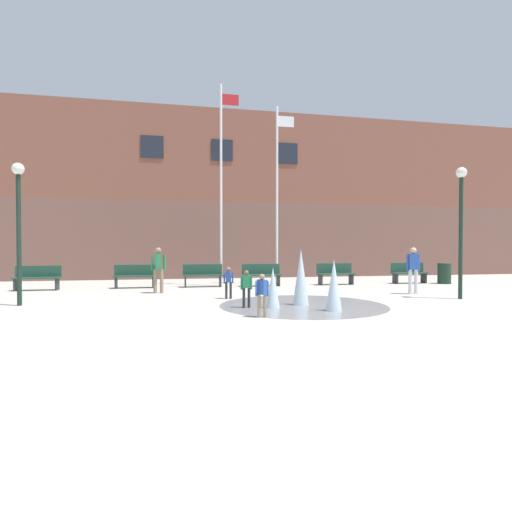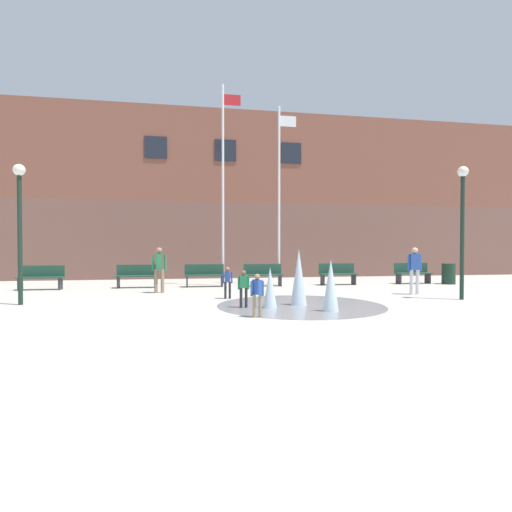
{
  "view_description": "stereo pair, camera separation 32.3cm",
  "coord_description": "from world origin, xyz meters",
  "px_view_note": "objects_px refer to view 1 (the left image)",
  "views": [
    {
      "loc": [
        -2.35,
        -4.97,
        1.57
      ],
      "look_at": [
        0.32,
        8.31,
        1.3
      ],
      "focal_mm": 28.0,
      "sensor_mm": 36.0,
      "label": 1
    },
    {
      "loc": [
        -2.03,
        -5.03,
        1.57
      ],
      "look_at": [
        0.32,
        8.31,
        1.3
      ],
      "focal_mm": 28.0,
      "sensor_mm": 36.0,
      "label": 2
    }
  ],
  "objects_px": {
    "lamp_post_left_lane": "(19,212)",
    "park_bench_left_of_flagpoles": "(135,276)",
    "park_bench_under_right_flagpole": "(261,274)",
    "park_bench_far_left": "(37,277)",
    "adult_in_red": "(413,267)",
    "park_bench_near_trashcan": "(335,273)",
    "adult_watching": "(158,266)",
    "trash_can": "(444,273)",
    "child_with_pink_shirt": "(228,280)",
    "child_in_fountain": "(262,292)",
    "park_bench_under_left_flagpole": "(203,275)",
    "flagpole_left": "(222,179)",
    "park_bench_far_right": "(409,273)",
    "child_running": "(246,286)",
    "flagpole_right": "(278,190)",
    "lamp_post_right_lane": "(461,214)"
  },
  "relations": [
    {
      "from": "lamp_post_left_lane",
      "to": "park_bench_left_of_flagpoles",
      "type": "bearing_deg",
      "value": 59.41
    },
    {
      "from": "park_bench_under_right_flagpole",
      "to": "park_bench_left_of_flagpoles",
      "type": "bearing_deg",
      "value": 177.56
    },
    {
      "from": "park_bench_far_left",
      "to": "adult_in_red",
      "type": "relative_size",
      "value": 1.01
    },
    {
      "from": "park_bench_near_trashcan",
      "to": "adult_watching",
      "type": "relative_size",
      "value": 1.01
    },
    {
      "from": "adult_watching",
      "to": "trash_can",
      "type": "bearing_deg",
      "value": -88.8
    },
    {
      "from": "child_with_pink_shirt",
      "to": "trash_can",
      "type": "relative_size",
      "value": 1.1
    },
    {
      "from": "child_in_fountain",
      "to": "park_bench_under_left_flagpole",
      "type": "bearing_deg",
      "value": -27.49
    },
    {
      "from": "park_bench_under_right_flagpole",
      "to": "park_bench_near_trashcan",
      "type": "distance_m",
      "value": 3.25
    },
    {
      "from": "adult_watching",
      "to": "flagpole_left",
      "type": "relative_size",
      "value": 0.19
    },
    {
      "from": "park_bench_far_right",
      "to": "child_with_pink_shirt",
      "type": "bearing_deg",
      "value": -155.92
    },
    {
      "from": "park_bench_left_of_flagpoles",
      "to": "flagpole_left",
      "type": "relative_size",
      "value": 0.19
    },
    {
      "from": "child_in_fountain",
      "to": "trash_can",
      "type": "height_order",
      "value": "child_in_fountain"
    },
    {
      "from": "adult_in_red",
      "to": "adult_watching",
      "type": "bearing_deg",
      "value": 175.08
    },
    {
      "from": "park_bench_under_right_flagpole",
      "to": "lamp_post_left_lane",
      "type": "distance_m",
      "value": 8.96
    },
    {
      "from": "child_running",
      "to": "lamp_post_left_lane",
      "type": "relative_size",
      "value": 0.25
    },
    {
      "from": "park_bench_left_of_flagpoles",
      "to": "trash_can",
      "type": "distance_m",
      "value": 13.23
    },
    {
      "from": "park_bench_near_trashcan",
      "to": "lamp_post_left_lane",
      "type": "bearing_deg",
      "value": -158.92
    },
    {
      "from": "child_in_fountain",
      "to": "child_with_pink_shirt",
      "type": "bearing_deg",
      "value": -28.72
    },
    {
      "from": "park_bench_far_right",
      "to": "child_with_pink_shirt",
      "type": "relative_size",
      "value": 1.62
    },
    {
      "from": "flagpole_right",
      "to": "lamp_post_right_lane",
      "type": "xyz_separation_m",
      "value": [
        4.28,
        -5.93,
        -1.44
      ]
    },
    {
      "from": "flagpole_left",
      "to": "adult_watching",
      "type": "bearing_deg",
      "value": -135.19
    },
    {
      "from": "adult_in_red",
      "to": "lamp_post_right_lane",
      "type": "xyz_separation_m",
      "value": [
        0.66,
        -1.48,
        1.7
      ]
    },
    {
      "from": "park_bench_far_right",
      "to": "child_running",
      "type": "height_order",
      "value": "child_running"
    },
    {
      "from": "flagpole_right",
      "to": "flagpole_left",
      "type": "bearing_deg",
      "value": 180.0
    },
    {
      "from": "park_bench_far_left",
      "to": "adult_watching",
      "type": "relative_size",
      "value": 1.01
    },
    {
      "from": "park_bench_under_right_flagpole",
      "to": "lamp_post_right_lane",
      "type": "height_order",
      "value": "lamp_post_right_lane"
    },
    {
      "from": "child_running",
      "to": "child_in_fountain",
      "type": "height_order",
      "value": "same"
    },
    {
      "from": "park_bench_under_left_flagpole",
      "to": "child_with_pink_shirt",
      "type": "relative_size",
      "value": 1.62
    },
    {
      "from": "child_in_fountain",
      "to": "lamp_post_left_lane",
      "type": "height_order",
      "value": "lamp_post_left_lane"
    },
    {
      "from": "flagpole_right",
      "to": "child_in_fountain",
      "type": "bearing_deg",
      "value": -106.88
    },
    {
      "from": "child_running",
      "to": "flagpole_right",
      "type": "xyz_separation_m",
      "value": [
        2.5,
        6.43,
        3.49
      ]
    },
    {
      "from": "park_bench_left_of_flagpoles",
      "to": "child_running",
      "type": "xyz_separation_m",
      "value": [
        3.4,
        -6.01,
        0.1
      ]
    },
    {
      "from": "lamp_post_right_lane",
      "to": "flagpole_right",
      "type": "bearing_deg",
      "value": 125.83
    },
    {
      "from": "flagpole_right",
      "to": "adult_watching",
      "type": "bearing_deg",
      "value": -153.25
    },
    {
      "from": "adult_in_red",
      "to": "adult_watching",
      "type": "height_order",
      "value": "same"
    },
    {
      "from": "adult_watching",
      "to": "flagpole_left",
      "type": "distance_m",
      "value": 4.98
    },
    {
      "from": "adult_in_red",
      "to": "park_bench_under_left_flagpole",
      "type": "bearing_deg",
      "value": 158.1
    },
    {
      "from": "park_bench_far_right",
      "to": "child_in_fountain",
      "type": "xyz_separation_m",
      "value": [
        -8.28,
        -7.28,
        0.1
      ]
    },
    {
      "from": "adult_in_red",
      "to": "child_running",
      "type": "height_order",
      "value": "adult_in_red"
    },
    {
      "from": "park_bench_far_right",
      "to": "adult_watching",
      "type": "height_order",
      "value": "adult_watching"
    },
    {
      "from": "park_bench_near_trashcan",
      "to": "park_bench_under_right_flagpole",
      "type": "bearing_deg",
      "value": -179.61
    },
    {
      "from": "adult_watching",
      "to": "child_in_fountain",
      "type": "height_order",
      "value": "adult_watching"
    },
    {
      "from": "park_bench_under_right_flagpole",
      "to": "child_with_pink_shirt",
      "type": "xyz_separation_m",
      "value": [
        -1.87,
        -3.85,
        0.1
      ]
    },
    {
      "from": "park_bench_near_trashcan",
      "to": "child_running",
      "type": "bearing_deg",
      "value": -130.12
    },
    {
      "from": "park_bench_left_of_flagpoles",
      "to": "lamp_post_right_lane",
      "type": "xyz_separation_m",
      "value": [
        10.18,
        -5.51,
        2.15
      ]
    },
    {
      "from": "flagpole_right",
      "to": "lamp_post_left_lane",
      "type": "distance_m",
      "value": 9.89
    },
    {
      "from": "child_in_fountain",
      "to": "flagpole_right",
      "type": "relative_size",
      "value": 0.13
    },
    {
      "from": "park_bench_far_right",
      "to": "flagpole_right",
      "type": "relative_size",
      "value": 0.21
    },
    {
      "from": "flagpole_right",
      "to": "lamp_post_left_lane",
      "type": "relative_size",
      "value": 1.98
    },
    {
      "from": "adult_watching",
      "to": "lamp_post_left_lane",
      "type": "bearing_deg",
      "value": 118.0
    }
  ]
}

